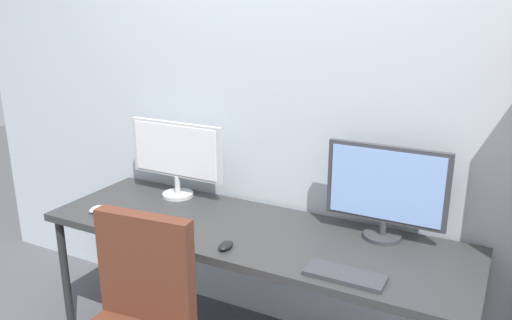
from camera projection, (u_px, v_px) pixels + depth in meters
wall_back at (288, 105)px, 2.73m from camera, size 4.56×0.10×2.60m
desk at (251, 239)px, 2.56m from camera, size 2.16×0.68×0.74m
monitor_left at (176, 154)px, 2.91m from camera, size 0.60×0.18×0.44m
monitor_right at (386, 189)px, 2.38m from camera, size 0.57×0.18×0.46m
keyboard_left at (133, 223)px, 2.59m from camera, size 0.32×0.13×0.02m
keyboard_right at (345, 275)px, 2.10m from camera, size 0.33×0.13×0.02m
mouse_left_side at (97, 209)px, 2.76m from camera, size 0.06×0.10×0.03m
mouse_right_side at (226, 246)px, 2.34m from camera, size 0.06×0.10×0.03m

